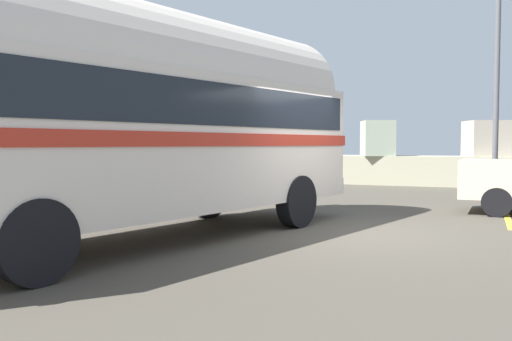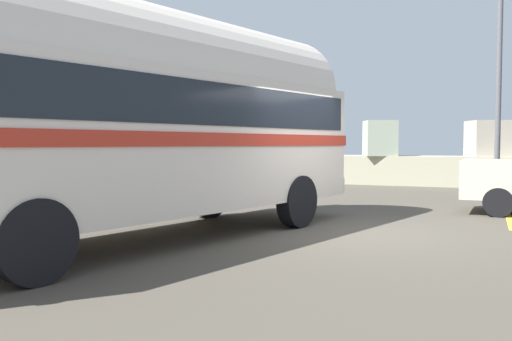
# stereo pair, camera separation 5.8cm
# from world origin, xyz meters

# --- Properties ---
(ground) EXTENTS (32.00, 26.00, 0.02)m
(ground) POSITION_xyz_m (0.00, 0.00, 0.01)
(ground) COLOR #49443A
(breakwater) EXTENTS (31.36, 2.29, 2.42)m
(breakwater) POSITION_xyz_m (0.21, 11.80, 0.71)
(breakwater) COLOR #A7A187
(breakwater) RESTS_ON ground
(vintage_coach) EXTENTS (4.52, 8.91, 3.70)m
(vintage_coach) POSITION_xyz_m (-2.75, -2.04, 2.05)
(vintage_coach) COLOR black
(vintage_coach) RESTS_ON ground
(lamp_post) EXTENTS (0.78, 0.78, 6.41)m
(lamp_post) POSITION_xyz_m (2.50, 6.02, 3.61)
(lamp_post) COLOR #5B5B60
(lamp_post) RESTS_ON ground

